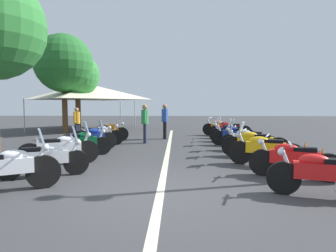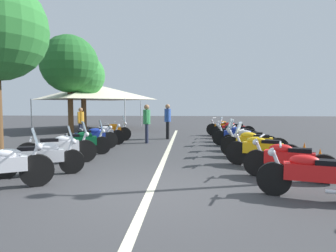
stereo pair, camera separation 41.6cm
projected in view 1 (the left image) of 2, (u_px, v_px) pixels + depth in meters
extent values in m
plane|color=#38383A|center=(160.00, 194.00, 5.50)|extent=(80.00, 80.00, 0.00)
cube|color=beige|center=(167.00, 154.00, 10.03)|extent=(18.43, 0.16, 0.01)
cylinder|color=black|center=(44.00, 172.00, 5.85)|extent=(0.45, 0.66, 0.68)
cube|color=white|center=(3.00, 166.00, 5.52)|extent=(0.76, 1.09, 0.30)
ellipsoid|color=white|center=(13.00, 155.00, 5.59)|extent=(0.48, 0.58, 0.22)
cylinder|color=silver|center=(40.00, 157.00, 5.80)|extent=(0.20, 0.29, 0.58)
cylinder|color=silver|center=(37.00, 140.00, 5.76)|extent=(0.56, 0.33, 0.04)
sphere|color=silver|center=(45.00, 147.00, 5.84)|extent=(0.14, 0.14, 0.14)
cube|color=silver|center=(41.00, 136.00, 5.79)|extent=(0.37, 0.28, 0.32)
cylinder|color=black|center=(76.00, 162.00, 6.99)|extent=(0.37, 0.61, 0.60)
cylinder|color=black|center=(8.00, 167.00, 6.45)|extent=(0.37, 0.61, 0.60)
cube|color=white|center=(43.00, 157.00, 6.71)|extent=(0.70, 1.13, 0.30)
ellipsoid|color=white|center=(51.00, 148.00, 6.76)|extent=(0.44, 0.58, 0.22)
cube|color=black|center=(33.00, 150.00, 6.61)|extent=(0.43, 0.54, 0.12)
cylinder|color=silver|center=(73.00, 150.00, 6.94)|extent=(0.18, 0.29, 0.58)
cylinder|color=silver|center=(71.00, 136.00, 6.90)|extent=(0.59, 0.28, 0.04)
sphere|color=silver|center=(78.00, 142.00, 6.97)|extent=(0.14, 0.14, 0.14)
cylinder|color=silver|center=(24.00, 168.00, 6.73)|extent=(0.29, 0.54, 0.08)
cube|color=silver|center=(75.00, 133.00, 6.93)|extent=(0.38, 0.25, 0.32)
cylinder|color=black|center=(87.00, 152.00, 8.42)|extent=(0.43, 0.66, 0.67)
cylinder|color=black|center=(29.00, 155.00, 7.76)|extent=(0.43, 0.66, 0.67)
cube|color=white|center=(59.00, 147.00, 8.08)|extent=(0.78, 1.17, 0.30)
ellipsoid|color=white|center=(66.00, 140.00, 8.14)|extent=(0.47, 0.58, 0.22)
cube|color=black|center=(51.00, 141.00, 7.97)|extent=(0.45, 0.55, 0.12)
cylinder|color=silver|center=(85.00, 142.00, 8.37)|extent=(0.19, 0.29, 0.58)
cylinder|color=silver|center=(83.00, 129.00, 8.33)|extent=(0.57, 0.32, 0.04)
sphere|color=silver|center=(89.00, 135.00, 8.40)|extent=(0.14, 0.14, 0.14)
cylinder|color=silver|center=(42.00, 157.00, 8.06)|extent=(0.32, 0.53, 0.08)
cube|color=silver|center=(86.00, 127.00, 8.36)|extent=(0.38, 0.27, 0.32)
cylinder|color=black|center=(102.00, 146.00, 9.81)|extent=(0.37, 0.62, 0.62)
cylinder|color=black|center=(55.00, 148.00, 9.27)|extent=(0.37, 0.62, 0.62)
cube|color=#0C592D|center=(79.00, 142.00, 9.53)|extent=(0.70, 1.17, 0.30)
ellipsoid|color=#0C592D|center=(85.00, 135.00, 9.58)|extent=(0.44, 0.58, 0.22)
cube|color=black|center=(72.00, 136.00, 9.43)|extent=(0.43, 0.54, 0.12)
cylinder|color=silver|center=(100.00, 137.00, 9.77)|extent=(0.18, 0.29, 0.58)
cylinder|color=silver|center=(99.00, 127.00, 9.73)|extent=(0.59, 0.28, 0.04)
sphere|color=silver|center=(103.00, 131.00, 9.79)|extent=(0.14, 0.14, 0.14)
cylinder|color=silver|center=(65.00, 150.00, 9.55)|extent=(0.29, 0.54, 0.08)
cube|color=silver|center=(101.00, 125.00, 9.75)|extent=(0.38, 0.25, 0.32)
cylinder|color=black|center=(108.00, 140.00, 11.16)|extent=(0.42, 0.65, 0.66)
cylinder|color=black|center=(69.00, 142.00, 10.53)|extent=(0.42, 0.65, 0.66)
cube|color=navy|center=(89.00, 137.00, 10.83)|extent=(0.76, 1.12, 0.30)
ellipsoid|color=navy|center=(94.00, 131.00, 10.89)|extent=(0.47, 0.58, 0.22)
cube|color=black|center=(83.00, 132.00, 10.72)|extent=(0.45, 0.55, 0.12)
cylinder|color=silver|center=(107.00, 133.00, 11.11)|extent=(0.19, 0.29, 0.58)
cylinder|color=silver|center=(106.00, 124.00, 11.07)|extent=(0.57, 0.32, 0.04)
sphere|color=silver|center=(109.00, 128.00, 11.14)|extent=(0.14, 0.14, 0.14)
cylinder|color=silver|center=(77.00, 144.00, 10.82)|extent=(0.32, 0.53, 0.08)
cylinder|color=black|center=(116.00, 137.00, 12.20)|extent=(0.33, 0.66, 0.65)
cylinder|color=black|center=(80.00, 138.00, 11.81)|extent=(0.33, 0.66, 0.65)
cube|color=silver|center=(98.00, 134.00, 12.00)|extent=(0.60, 1.14, 0.30)
ellipsoid|color=silver|center=(103.00, 129.00, 12.03)|extent=(0.40, 0.57, 0.22)
cube|color=black|center=(93.00, 130.00, 11.92)|extent=(0.39, 0.54, 0.12)
cylinder|color=silver|center=(114.00, 130.00, 12.17)|extent=(0.15, 0.30, 0.58)
cylinder|color=silver|center=(113.00, 122.00, 12.13)|extent=(0.60, 0.22, 0.04)
sphere|color=silver|center=(117.00, 126.00, 12.18)|extent=(0.14, 0.14, 0.14)
cylinder|color=silver|center=(88.00, 140.00, 12.07)|extent=(0.24, 0.55, 0.08)
cylinder|color=black|center=(122.00, 134.00, 13.61)|extent=(0.34, 0.67, 0.66)
cylinder|color=black|center=(92.00, 135.00, 13.21)|extent=(0.34, 0.67, 0.66)
cube|color=orange|center=(107.00, 131.00, 13.40)|extent=(0.60, 1.06, 0.30)
ellipsoid|color=orange|center=(111.00, 126.00, 13.44)|extent=(0.41, 0.58, 0.22)
cube|color=black|center=(102.00, 127.00, 13.32)|extent=(0.40, 0.54, 0.12)
cylinder|color=silver|center=(120.00, 128.00, 13.57)|extent=(0.16, 0.30, 0.58)
cylinder|color=silver|center=(119.00, 120.00, 13.53)|extent=(0.60, 0.24, 0.04)
sphere|color=silver|center=(122.00, 124.00, 13.59)|extent=(0.14, 0.14, 0.14)
cylinder|color=silver|center=(98.00, 136.00, 13.47)|extent=(0.25, 0.55, 0.08)
cube|color=silver|center=(121.00, 119.00, 13.55)|extent=(0.38, 0.23, 0.32)
cylinder|color=black|center=(283.00, 178.00, 5.46)|extent=(0.32, 0.64, 0.63)
cube|color=red|center=(324.00, 171.00, 5.22)|extent=(0.58, 1.09, 0.30)
ellipsoid|color=red|center=(314.00, 160.00, 5.26)|extent=(0.40, 0.57, 0.22)
cylinder|color=silver|center=(287.00, 163.00, 5.42)|extent=(0.15, 0.30, 0.58)
cylinder|color=silver|center=(290.00, 144.00, 5.38)|extent=(0.60, 0.22, 0.04)
sphere|color=silver|center=(281.00, 152.00, 5.44)|extent=(0.14, 0.14, 0.14)
cylinder|color=black|center=(262.00, 162.00, 6.90)|extent=(0.38, 0.64, 0.64)
cylinder|color=black|center=(329.00, 168.00, 6.32)|extent=(0.38, 0.64, 0.64)
cube|color=red|center=(294.00, 157.00, 6.60)|extent=(0.68, 1.09, 0.30)
ellipsoid|color=red|center=(286.00, 148.00, 6.66)|extent=(0.44, 0.58, 0.22)
cube|color=black|center=(305.00, 150.00, 6.49)|extent=(0.43, 0.54, 0.12)
cylinder|color=silver|center=(265.00, 150.00, 6.86)|extent=(0.18, 0.29, 0.58)
cylinder|color=silver|center=(268.00, 135.00, 6.81)|extent=(0.59, 0.28, 0.04)
sphere|color=silver|center=(261.00, 142.00, 6.89)|extent=(0.14, 0.14, 0.14)
cylinder|color=silver|center=(315.00, 172.00, 6.28)|extent=(0.29, 0.54, 0.08)
cylinder|color=black|center=(240.00, 152.00, 8.25)|extent=(0.39, 0.67, 0.67)
cylinder|color=black|center=(292.00, 156.00, 7.69)|extent=(0.39, 0.67, 0.67)
cube|color=#EAB214|center=(266.00, 148.00, 7.96)|extent=(0.66, 1.08, 0.30)
ellipsoid|color=#EAB214|center=(259.00, 140.00, 8.02)|extent=(0.44, 0.58, 0.22)
cube|color=black|center=(274.00, 142.00, 7.86)|extent=(0.42, 0.54, 0.12)
cylinder|color=silver|center=(243.00, 142.00, 8.21)|extent=(0.18, 0.29, 0.58)
cylinder|color=silver|center=(244.00, 130.00, 8.16)|extent=(0.59, 0.27, 0.04)
sphere|color=silver|center=(239.00, 135.00, 8.24)|extent=(0.14, 0.14, 0.14)
cylinder|color=silver|center=(281.00, 160.00, 7.65)|extent=(0.28, 0.54, 0.08)
cube|color=silver|center=(242.00, 127.00, 8.19)|extent=(0.38, 0.25, 0.32)
cylinder|color=black|center=(232.00, 146.00, 9.53)|extent=(0.30, 0.69, 0.68)
cylinder|color=black|center=(279.00, 148.00, 9.13)|extent=(0.30, 0.69, 0.68)
cube|color=#EAB214|center=(255.00, 141.00, 9.32)|extent=(0.55, 1.16, 0.30)
ellipsoid|color=#EAB214|center=(249.00, 135.00, 9.35)|extent=(0.38, 0.57, 0.22)
cube|color=black|center=(262.00, 136.00, 9.24)|extent=(0.37, 0.53, 0.12)
cylinder|color=silver|center=(234.00, 137.00, 9.49)|extent=(0.14, 0.30, 0.58)
cylinder|color=silver|center=(235.00, 126.00, 9.46)|extent=(0.61, 0.19, 0.04)
sphere|color=silver|center=(231.00, 131.00, 9.51)|extent=(0.14, 0.14, 0.14)
cylinder|color=silver|center=(270.00, 151.00, 9.04)|extent=(0.21, 0.55, 0.08)
cube|color=silver|center=(233.00, 124.00, 9.47)|extent=(0.38, 0.21, 0.32)
cylinder|color=black|center=(229.00, 142.00, 10.74)|extent=(0.32, 0.63, 0.61)
cylinder|color=black|center=(269.00, 144.00, 10.27)|extent=(0.32, 0.63, 0.61)
cube|color=silver|center=(249.00, 138.00, 10.49)|extent=(0.60, 1.13, 0.30)
ellipsoid|color=silver|center=(244.00, 133.00, 10.54)|extent=(0.40, 0.57, 0.22)
cube|color=black|center=(255.00, 134.00, 10.41)|extent=(0.39, 0.54, 0.12)
cylinder|color=silver|center=(231.00, 134.00, 10.70)|extent=(0.15, 0.30, 0.58)
cylinder|color=silver|center=(232.00, 125.00, 10.66)|extent=(0.60, 0.23, 0.04)
sphere|color=silver|center=(228.00, 129.00, 10.72)|extent=(0.14, 0.14, 0.14)
cylinder|color=silver|center=(261.00, 147.00, 10.20)|extent=(0.24, 0.55, 0.08)
cube|color=silver|center=(230.00, 123.00, 10.68)|extent=(0.38, 0.22, 0.32)
cylinder|color=black|center=(219.00, 138.00, 12.16)|extent=(0.30, 0.65, 0.64)
cylinder|color=black|center=(254.00, 139.00, 11.75)|extent=(0.30, 0.65, 0.64)
cube|color=navy|center=(236.00, 134.00, 11.94)|extent=(0.55, 1.12, 0.30)
ellipsoid|color=navy|center=(232.00, 129.00, 11.98)|extent=(0.38, 0.57, 0.22)
cube|color=black|center=(241.00, 130.00, 11.87)|extent=(0.37, 0.53, 0.12)
cylinder|color=silver|center=(220.00, 131.00, 12.12)|extent=(0.14, 0.30, 0.58)
cylinder|color=silver|center=(221.00, 122.00, 12.08)|extent=(0.61, 0.20, 0.04)
sphere|color=silver|center=(218.00, 126.00, 12.14)|extent=(0.14, 0.14, 0.14)
cylinder|color=silver|center=(246.00, 141.00, 11.67)|extent=(0.22, 0.55, 0.08)
cube|color=silver|center=(219.00, 121.00, 12.10)|extent=(0.38, 0.21, 0.32)
cylinder|color=black|center=(216.00, 135.00, 13.37)|extent=(0.28, 0.63, 0.62)
cylinder|color=black|center=(249.00, 136.00, 12.99)|extent=(0.28, 0.63, 0.62)
cube|color=black|center=(232.00, 132.00, 13.16)|extent=(0.53, 1.16, 0.30)
ellipsoid|color=black|center=(228.00, 127.00, 13.20)|extent=(0.37, 0.57, 0.22)
cube|color=black|center=(237.00, 128.00, 13.10)|extent=(0.36, 0.53, 0.12)
cylinder|color=silver|center=(217.00, 129.00, 13.33)|extent=(0.13, 0.30, 0.58)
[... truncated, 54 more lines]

